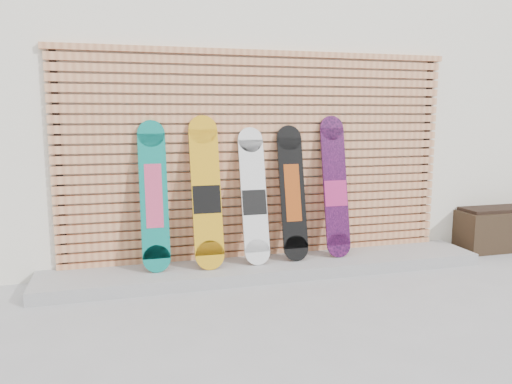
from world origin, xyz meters
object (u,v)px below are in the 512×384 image
(planter_box, at_px, (501,228))
(snowboard_4, at_px, (335,187))
(snowboard_2, at_px, (254,197))
(snowboard_0, at_px, (154,196))
(snowboard_1, at_px, (206,193))
(snowboard_3, at_px, (292,193))

(planter_box, distance_m, snowboard_4, 2.34)
(planter_box, distance_m, snowboard_2, 3.22)
(snowboard_0, bearing_deg, planter_box, 0.86)
(planter_box, distance_m, snowboard_0, 4.23)
(snowboard_1, relative_size, snowboard_2, 1.09)
(snowboard_1, relative_size, snowboard_3, 1.08)
(snowboard_1, distance_m, snowboard_4, 1.41)
(snowboard_1, distance_m, snowboard_2, 0.50)
(snowboard_4, bearing_deg, snowboard_2, -178.97)
(snowboard_0, bearing_deg, snowboard_3, -0.15)
(snowboard_0, distance_m, snowboard_2, 1.01)
(snowboard_0, relative_size, snowboard_4, 0.97)
(planter_box, height_order, snowboard_3, snowboard_3)
(snowboard_3, bearing_deg, planter_box, 1.39)
(snowboard_0, bearing_deg, snowboard_2, -0.99)
(snowboard_2, distance_m, snowboard_3, 0.43)
(snowboard_2, bearing_deg, snowboard_4, 1.03)
(planter_box, distance_m, snowboard_1, 3.72)
(snowboard_2, xyz_separation_m, snowboard_3, (0.43, 0.01, 0.02))
(planter_box, relative_size, snowboard_3, 0.82)
(snowboard_0, distance_m, snowboard_3, 1.44)
(planter_box, height_order, snowboard_0, snowboard_0)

